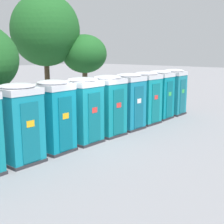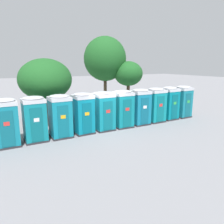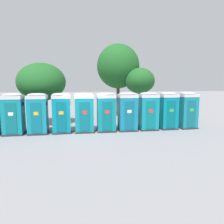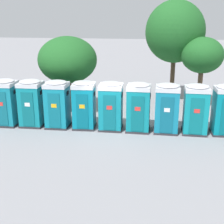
{
  "view_description": "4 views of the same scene",
  "coord_description": "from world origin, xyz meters",
  "px_view_note": "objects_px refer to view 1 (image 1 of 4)",
  "views": [
    {
      "loc": [
        -8.29,
        -8.52,
        3.49
      ],
      "look_at": [
        1.73,
        -0.13,
        0.94
      ],
      "focal_mm": 50.0,
      "sensor_mm": 36.0,
      "label": 1
    },
    {
      "loc": [
        -6.23,
        -12.44,
        4.26
      ],
      "look_at": [
        0.6,
        -0.15,
        1.13
      ],
      "focal_mm": 35.0,
      "sensor_mm": 36.0,
      "label": 2
    },
    {
      "loc": [
        -0.41,
        -14.19,
        3.19
      ],
      "look_at": [
        1.83,
        -0.13,
        1.26
      ],
      "focal_mm": 35.0,
      "sensor_mm": 36.0,
      "label": 3
    },
    {
      "loc": [
        2.14,
        -15.54,
        5.89
      ],
      "look_at": [
        0.06,
        -0.15,
        0.94
      ],
      "focal_mm": 50.0,
      "sensor_mm": 36.0,
      "label": 4
    }
  ],
  "objects_px": {
    "portapotty_3": "(19,123)",
    "street_tree_2": "(85,54)",
    "portapotty_4": "(54,116)",
    "portapotty_7": "(129,101)",
    "portapotty_5": "(83,110)",
    "portapotty_6": "(108,105)",
    "portapotty_8": "(146,97)",
    "street_tree_0": "(45,30)",
    "portapotty_10": "(173,92)",
    "portapotty_9": "(160,94)"
  },
  "relations": [
    {
      "from": "portapotty_4",
      "to": "portapotty_9",
      "type": "xyz_separation_m",
      "value": [
        7.18,
        0.08,
        0.0
      ]
    },
    {
      "from": "portapotty_4",
      "to": "portapotty_6",
      "type": "height_order",
      "value": "same"
    },
    {
      "from": "portapotty_6",
      "to": "street_tree_2",
      "type": "relative_size",
      "value": 0.57
    },
    {
      "from": "portapotty_3",
      "to": "portapotty_10",
      "type": "distance_m",
      "value": 10.05
    },
    {
      "from": "portapotty_3",
      "to": "street_tree_0",
      "type": "relative_size",
      "value": 0.38
    },
    {
      "from": "portapotty_4",
      "to": "portapotty_7",
      "type": "bearing_deg",
      "value": -0.41
    },
    {
      "from": "portapotty_3",
      "to": "street_tree_2",
      "type": "relative_size",
      "value": 0.57
    },
    {
      "from": "portapotty_7",
      "to": "street_tree_2",
      "type": "bearing_deg",
      "value": 65.67
    },
    {
      "from": "portapotty_6",
      "to": "street_tree_0",
      "type": "height_order",
      "value": "street_tree_0"
    },
    {
      "from": "portapotty_7",
      "to": "portapotty_10",
      "type": "bearing_deg",
      "value": 1.54
    },
    {
      "from": "portapotty_6",
      "to": "portapotty_10",
      "type": "distance_m",
      "value": 5.74
    },
    {
      "from": "portapotty_6",
      "to": "portapotty_9",
      "type": "xyz_separation_m",
      "value": [
        4.31,
        0.12,
        0.0
      ]
    },
    {
      "from": "portapotty_4",
      "to": "portapotty_6",
      "type": "xyz_separation_m",
      "value": [
        2.87,
        -0.03,
        -0.0
      ]
    },
    {
      "from": "portapotty_7",
      "to": "street_tree_2",
      "type": "xyz_separation_m",
      "value": [
        2.27,
        5.01,
        2.03
      ]
    },
    {
      "from": "portapotty_5",
      "to": "portapotty_7",
      "type": "xyz_separation_m",
      "value": [
        2.87,
        -0.01,
        -0.0
      ]
    },
    {
      "from": "portapotty_8",
      "to": "portapotty_10",
      "type": "height_order",
      "value": "same"
    },
    {
      "from": "portapotty_8",
      "to": "portapotty_5",
      "type": "bearing_deg",
      "value": -179.84
    },
    {
      "from": "portapotty_6",
      "to": "portapotty_7",
      "type": "relative_size",
      "value": 1.0
    },
    {
      "from": "portapotty_3",
      "to": "street_tree_2",
      "type": "bearing_deg",
      "value": 32.19
    },
    {
      "from": "portapotty_9",
      "to": "street_tree_0",
      "type": "distance_m",
      "value": 7.57
    },
    {
      "from": "portapotty_8",
      "to": "street_tree_0",
      "type": "distance_m",
      "value": 7.34
    },
    {
      "from": "portapotty_4",
      "to": "portapotty_3",
      "type": "bearing_deg",
      "value": -177.63
    },
    {
      "from": "portapotty_3",
      "to": "portapotty_7",
      "type": "bearing_deg",
      "value": 0.29
    },
    {
      "from": "portapotty_6",
      "to": "portapotty_10",
      "type": "relative_size",
      "value": 1.0
    },
    {
      "from": "portapotty_7",
      "to": "portapotty_8",
      "type": "relative_size",
      "value": 1.0
    },
    {
      "from": "portapotty_4",
      "to": "portapotty_10",
      "type": "height_order",
      "value": "same"
    },
    {
      "from": "portapotty_10",
      "to": "portapotty_4",
      "type": "bearing_deg",
      "value": -179.43
    },
    {
      "from": "portapotty_5",
      "to": "street_tree_0",
      "type": "distance_m",
      "value": 8.07
    },
    {
      "from": "portapotty_3",
      "to": "portapotty_5",
      "type": "bearing_deg",
      "value": 0.82
    },
    {
      "from": "portapotty_3",
      "to": "portapotty_10",
      "type": "height_order",
      "value": "same"
    },
    {
      "from": "portapotty_4",
      "to": "portapotty_9",
      "type": "relative_size",
      "value": 1.0
    },
    {
      "from": "street_tree_2",
      "to": "portapotty_10",
      "type": "bearing_deg",
      "value": -67.38
    },
    {
      "from": "portapotty_3",
      "to": "street_tree_2",
      "type": "xyz_separation_m",
      "value": [
        8.01,
        5.04,
        2.03
      ]
    },
    {
      "from": "portapotty_6",
      "to": "street_tree_2",
      "type": "height_order",
      "value": "street_tree_2"
    },
    {
      "from": "portapotty_5",
      "to": "portapotty_6",
      "type": "xyz_separation_m",
      "value": [
        1.44,
        -0.02,
        0.0
      ]
    },
    {
      "from": "portapotty_8",
      "to": "street_tree_2",
      "type": "height_order",
      "value": "street_tree_2"
    },
    {
      "from": "portapotty_4",
      "to": "street_tree_2",
      "type": "xyz_separation_m",
      "value": [
        6.58,
        4.98,
        2.03
      ]
    },
    {
      "from": "portapotty_3",
      "to": "street_tree_0",
      "type": "xyz_separation_m",
      "value": [
        6.31,
        6.5,
        3.4
      ]
    },
    {
      "from": "portapotty_3",
      "to": "street_tree_2",
      "type": "distance_m",
      "value": 9.68
    },
    {
      "from": "portapotty_4",
      "to": "street_tree_2",
      "type": "distance_m",
      "value": 8.5
    },
    {
      "from": "street_tree_2",
      "to": "portapotty_3",
      "type": "bearing_deg",
      "value": -147.81
    },
    {
      "from": "portapotty_4",
      "to": "portapotty_8",
      "type": "height_order",
      "value": "same"
    },
    {
      "from": "portapotty_6",
      "to": "portapotty_10",
      "type": "bearing_deg",
      "value": 1.2
    },
    {
      "from": "portapotty_4",
      "to": "street_tree_2",
      "type": "bearing_deg",
      "value": 37.15
    },
    {
      "from": "portapotty_9",
      "to": "portapotty_10",
      "type": "bearing_deg",
      "value": 0.15
    },
    {
      "from": "portapotty_3",
      "to": "portapotty_9",
      "type": "distance_m",
      "value": 8.62
    },
    {
      "from": "portapotty_4",
      "to": "portapotty_9",
      "type": "height_order",
      "value": "same"
    },
    {
      "from": "portapotty_3",
      "to": "portapotty_4",
      "type": "bearing_deg",
      "value": 2.37
    },
    {
      "from": "portapotty_6",
      "to": "portapotty_8",
      "type": "distance_m",
      "value": 2.87
    },
    {
      "from": "street_tree_0",
      "to": "portapotty_7",
      "type": "bearing_deg",
      "value": -95.03
    }
  ]
}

